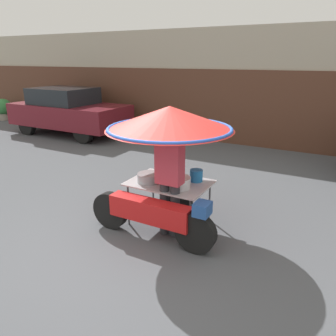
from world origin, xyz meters
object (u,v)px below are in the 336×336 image
object	(u,v)px
vendor_motorcycle_cart	(168,135)
vendor_person	(170,176)
potted_plant	(4,108)
parked_car	(68,111)

from	to	relation	value
vendor_motorcycle_cart	vendor_person	bearing A→B (deg)	-56.90
vendor_person	potted_plant	world-z (taller)	vendor_person
vendor_motorcycle_cart	parked_car	size ratio (longest dim) A/B	0.49
vendor_motorcycle_cart	parked_car	world-z (taller)	vendor_motorcycle_cart
parked_car	potted_plant	size ratio (longest dim) A/B	4.58
vendor_person	parked_car	distance (m)	7.79
vendor_motorcycle_cart	potted_plant	world-z (taller)	vendor_motorcycle_cart
vendor_motorcycle_cart	potted_plant	xyz separation A→B (m)	(-10.78, 4.87, -0.97)
vendor_motorcycle_cart	parked_car	bearing A→B (deg)	146.29
vendor_motorcycle_cart	potted_plant	bearing A→B (deg)	155.67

